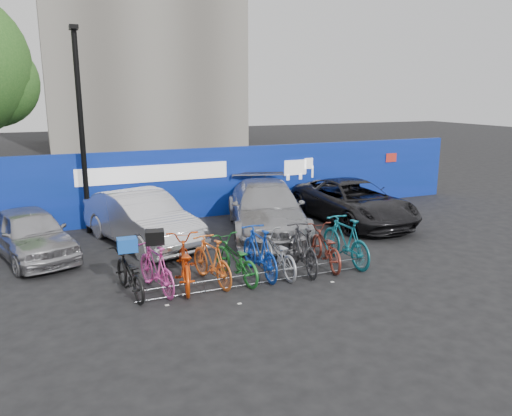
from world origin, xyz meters
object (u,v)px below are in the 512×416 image
bike_1 (156,268)px  bike_7 (303,248)px  bike_6 (277,254)px  bike_9 (346,240)px  bike_rack (260,278)px  car_1 (142,219)px  bike_3 (212,260)px  lamppost (81,126)px  car_0 (31,233)px  car_3 (353,202)px  bike_4 (235,259)px  bike_0 (129,273)px  bike_5 (259,251)px  bike_2 (184,262)px  bike_8 (325,247)px  car_2 (266,209)px

bike_1 → bike_7: bearing=166.6°
bike_6 → bike_9: bike_9 is taller
bike_rack → bike_6: size_ratio=2.93×
car_1 → bike_9: size_ratio=2.24×
bike_3 → bike_7: 2.28m
lamppost → bike_rack: lamppost is taller
bike_rack → lamppost: bearing=118.1°
car_0 → car_3: (9.85, -0.11, 0.04)m
bike_3 → bike_9: bike_9 is taller
bike_rack → bike_9: 2.64m
bike_4 → bike_9: (2.95, -0.02, 0.11)m
lamppost → bike_0: lamppost is taller
bike_rack → bike_5: 0.73m
bike_5 → bike_2: bearing=-2.2°
bike_0 → bike_3: size_ratio=1.01×
bike_0 → lamppost: bearing=-93.7°
bike_rack → bike_6: bike_6 is taller
bike_rack → bike_4: bike_4 is taller
bike_4 → bike_5: bearing=174.9°
bike_rack → car_3: size_ratio=1.11×
bike_8 → car_2: bearing=-78.5°
car_2 → bike_6: 3.55m
bike_0 → bike_5: (3.02, -0.04, 0.11)m
bike_2 → bike_4: size_ratio=1.10×
bike_3 → bike_4: size_ratio=0.96×
car_3 → bike_7: (-3.76, -3.54, -0.12)m
car_0 → bike_2: size_ratio=1.85×
bike_1 → bike_9: 4.78m
bike_0 → car_2: bearing=-152.9°
car_0 → bike_4: bearing=-56.1°
car_3 → bike_8: car_3 is taller
bike_4 → car_0: bearing=-48.8°
bike_0 → bike_1: 0.58m
car_2 → bike_7: car_2 is taller
bike_1 → car_3: bearing=-166.5°
bike_2 → bike_8: bike_2 is taller
bike_6 → bike_rack: bearing=36.6°
lamppost → car_1: size_ratio=1.33×
bike_4 → bike_3: bearing=-10.5°
car_1 → bike_0: (-0.91, -3.56, -0.27)m
bike_8 → car_3: bearing=-122.7°
car_1 → bike_9: bearing=-57.3°
bike_0 → bike_9: size_ratio=0.90×
bike_8 → bike_9: (0.56, -0.03, 0.11)m
car_0 → bike_9: size_ratio=1.90×
car_0 → car_1: (2.89, 0.08, 0.09)m
bike_3 → bike_7: size_ratio=0.95×
car_2 → bike_7: size_ratio=2.78×
bike_1 → bike_3: bearing=167.5°
bike_3 → bike_9: bearing=169.4°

